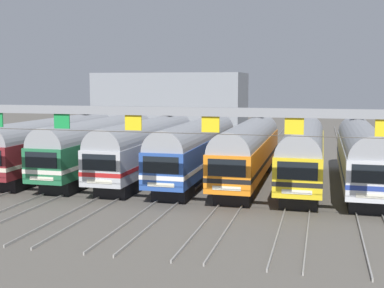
% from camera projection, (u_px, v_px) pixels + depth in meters
% --- Properties ---
extents(ground_plane, '(160.00, 160.00, 0.00)m').
position_uv_depth(ground_plane, '(196.00, 181.00, 39.69)').
color(ground_plane, '#5B564F').
extents(track_bed, '(25.98, 70.00, 0.15)m').
position_uv_depth(track_bed, '(233.00, 152.00, 56.02)').
color(track_bed, gray).
rests_on(track_bed, ground).
extents(commuter_train_maroon, '(2.88, 18.06, 5.05)m').
position_uv_depth(commuter_train_maroon, '(55.00, 142.00, 42.41)').
color(commuter_train_maroon, maroon).
rests_on(commuter_train_maroon, ground).
extents(commuter_train_green, '(2.88, 18.06, 4.77)m').
position_uv_depth(commuter_train_green, '(100.00, 144.00, 41.39)').
color(commuter_train_green, '#236B42').
rests_on(commuter_train_green, ground).
extents(commuter_train_stainless, '(2.88, 18.06, 5.05)m').
position_uv_depth(commuter_train_stainless, '(147.00, 145.00, 40.38)').
color(commuter_train_stainless, '#B2B5BA').
rests_on(commuter_train_stainless, ground).
extents(commuter_train_blue, '(2.88, 18.06, 5.05)m').
position_uv_depth(commuter_train_blue, '(196.00, 147.00, 39.37)').
color(commuter_train_blue, '#284C9E').
rests_on(commuter_train_blue, ground).
extents(commuter_train_orange, '(2.88, 18.06, 5.05)m').
position_uv_depth(commuter_train_orange, '(248.00, 149.00, 38.35)').
color(commuter_train_orange, orange).
rests_on(commuter_train_orange, ground).
extents(commuter_train_yellow, '(2.88, 18.06, 4.77)m').
position_uv_depth(commuter_train_yellow, '(303.00, 151.00, 37.34)').
color(commuter_train_yellow, gold).
rests_on(commuter_train_yellow, ground).
extents(commuter_train_silver, '(2.88, 18.06, 5.05)m').
position_uv_depth(commuter_train_silver, '(361.00, 152.00, 36.33)').
color(commuter_train_silver, silver).
rests_on(commuter_train_silver, ground).
extents(catenary_gantry, '(29.72, 0.44, 6.97)m').
position_uv_depth(catenary_gantry, '(133.00, 127.00, 26.06)').
color(catenary_gantry, gray).
rests_on(catenary_gantry, ground).
extents(maintenance_building, '(22.05, 10.00, 9.09)m').
position_uv_depth(maintenance_building, '(171.00, 103.00, 76.67)').
color(maintenance_building, gray).
rests_on(maintenance_building, ground).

